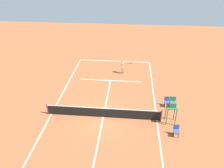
{
  "coord_description": "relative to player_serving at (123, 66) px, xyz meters",
  "views": [
    {
      "loc": [
        -2.13,
        14.68,
        11.91
      ],
      "look_at": [
        -0.36,
        -4.33,
        0.8
      ],
      "focal_mm": 35.15,
      "sensor_mm": 36.0,
      "label": 1
    }
  ],
  "objects": [
    {
      "name": "ground_plane",
      "position": [
        1.25,
        8.31,
        -1.01
      ],
      "size": [
        60.0,
        60.0,
        0.0
      ],
      "primitive_type": "plane",
      "color": "#AD5933"
    },
    {
      "name": "court_lines",
      "position": [
        1.25,
        8.31,
        -1.0
      ],
      "size": [
        9.22,
        23.53,
        0.01
      ],
      "color": "white",
      "rests_on": "ground"
    },
    {
      "name": "tennis_net",
      "position": [
        1.25,
        8.31,
        -0.51
      ],
      "size": [
        9.82,
        0.1,
        1.07
      ],
      "color": "#4C4C51",
      "rests_on": "ground"
    },
    {
      "name": "player_serving",
      "position": [
        0.0,
        0.0,
        0.0
      ],
      "size": [
        1.3,
        0.46,
        1.69
      ],
      "rotation": [
        0.0,
        0.0,
        1.69
      ],
      "color": "#9E704C",
      "rests_on": "ground"
    },
    {
      "name": "tennis_ball",
      "position": [
        1.14,
        1.53,
        -0.97
      ],
      "size": [
        0.07,
        0.07,
        0.07
      ],
      "primitive_type": "sphere",
      "color": "#CCE033",
      "rests_on": "ground"
    },
    {
      "name": "umpire_chair",
      "position": [
        -4.34,
        8.42,
        0.6
      ],
      "size": [
        0.8,
        0.8,
        2.41
      ],
      "color": "#2D6B4C",
      "rests_on": "ground"
    },
    {
      "name": "courtside_chair_near",
      "position": [
        -4.57,
        10.0,
        -0.47
      ],
      "size": [
        0.44,
        0.46,
        0.95
      ],
      "color": "#262626",
      "rests_on": "ground"
    },
    {
      "name": "courtside_chair_mid",
      "position": [
        -4.32,
        6.16,
        -0.47
      ],
      "size": [
        0.44,
        0.46,
        0.95
      ],
      "color": "#262626",
      "rests_on": "ground"
    }
  ]
}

